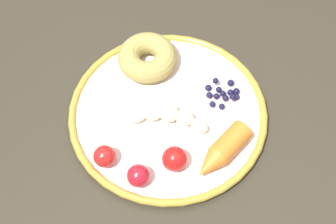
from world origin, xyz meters
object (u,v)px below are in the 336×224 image
Objects in this scene: plate at (168,113)px; tomato_far at (138,176)px; banana at (169,116)px; donut at (147,58)px; blueberry_pile at (223,93)px; tomato_mid at (173,158)px; tomato_near at (105,156)px; carrot_orange at (222,152)px; dining_table at (186,165)px.

plate is 9.43× the size of tomato_far.
donut is (0.08, -0.08, 0.01)m from banana.
plate is 0.10m from blueberry_pile.
tomato_far is (0.03, 0.05, -0.00)m from tomato_mid.
donut is 0.19m from tomato_mid.
tomato_mid is 1.12× the size of tomato_far.
tomato_near reaches higher than banana.
tomato_far is (0.09, 0.09, -0.00)m from carrot_orange.
donut is at bearing -82.56° from tomato_near.
tomato_near is at bearing -5.96° from tomato_far.
banana is 1.18× the size of carrot_orange.
donut is at bearing -66.78° from tomato_far.
donut is 0.21m from tomato_far.
blueberry_pile is (-0.14, 0.00, -0.01)m from donut.
carrot_orange is at bearing 110.26° from blueberry_pile.
tomato_near is at bearing 58.33° from blueberry_pile.
tomato_far is (-0.08, 0.20, -0.00)m from donut.
tomato_mid is (-0.12, 0.15, 0.00)m from donut.
plate is 2.88× the size of carrot_orange.
blueberry_pile is (-0.02, -0.10, 0.11)m from dining_table.
donut reaches higher than tomato_far.
carrot_orange is 1.77× the size of blueberry_pile.
dining_table is at bearing -8.82° from carrot_orange.
dining_table is 10.18× the size of carrot_orange.
banana reaches higher than blueberry_pile.
plate is 9.48× the size of tomato_near.
plate is 8.42× the size of tomato_mid.
blueberry_pile is 0.20m from tomato_far.
donut reaches higher than banana.
donut is at bearing -44.67° from plate.
plate is at bearing 44.86° from blueberry_pile.
dining_table is at bearing 158.94° from banana.
tomato_near is (0.15, 0.08, -0.00)m from carrot_orange.
tomato_near is 1.00× the size of tomato_far.
tomato_near reaches higher than plate.
tomato_mid reaches higher than tomato_near.
plate is 5.12× the size of blueberry_pile.
carrot_orange reaches higher than dining_table.
plate is at bearing -61.38° from banana.
tomato_far is at bearing 92.48° from banana.
carrot_orange is 0.07m from tomato_mid.
plate is 0.10m from donut.
tomato_mid is 0.06m from tomato_far.
banana is 0.12m from donut.
carrot_orange reaches higher than plate.
banana is at bearing -14.04° from carrot_orange.
tomato_near is at bearing 97.44° from donut.
donut reaches higher than plate.
banana is at bearing 53.20° from blueberry_pile.
tomato_mid reaches higher than dining_table.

